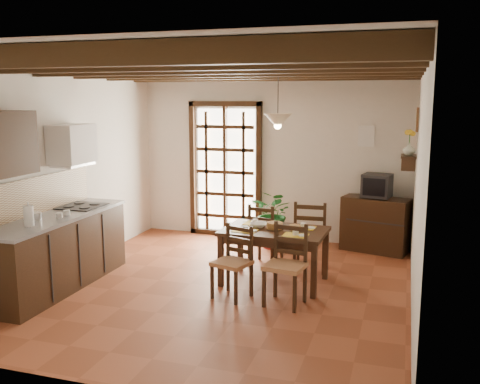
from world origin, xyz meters
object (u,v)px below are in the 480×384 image
at_px(chair_near_right, 285,280).
at_px(crt_tv, 377,185).
at_px(kitchen_counter, 58,250).
at_px(chair_near_left, 232,275).
at_px(chair_far_left, 265,246).
at_px(pendant_lamp, 278,119).
at_px(potted_plant, 274,212).
at_px(sideboard, 375,224).
at_px(chair_far_right, 311,248).
at_px(dining_table, 274,236).

bearing_deg(chair_near_right, crt_tv, 79.77).
distance_m(kitchen_counter, crt_tv, 4.66).
height_order(chair_near_left, chair_far_left, chair_far_left).
bearing_deg(pendant_lamp, chair_far_left, 117.18).
xyz_separation_m(chair_far_left, potted_plant, (-0.10, 0.91, 0.29)).
relative_size(chair_near_left, sideboard, 0.87).
bearing_deg(chair_near_left, chair_near_right, 14.67).
bearing_deg(kitchen_counter, pendant_lamp, 22.89).
relative_size(chair_near_left, chair_far_left, 0.97).
distance_m(chair_near_right, potted_plant, 2.37).
xyz_separation_m(kitchen_counter, crt_tv, (3.66, 2.82, 0.55)).
height_order(chair_far_right, pendant_lamp, pendant_lamp).
xyz_separation_m(chair_near_left, potted_plant, (-0.04, 2.23, 0.30)).
relative_size(dining_table, chair_far_right, 1.36).
xyz_separation_m(chair_near_right, chair_far_right, (0.06, 1.32, 0.02)).
relative_size(kitchen_counter, chair_far_right, 2.30).
height_order(dining_table, chair_far_left, chair_far_left).
xyz_separation_m(sideboard, pendant_lamp, (-1.14, -1.76, 1.66)).
bearing_deg(chair_far_right, chair_far_left, -6.15).
height_order(chair_far_right, potted_plant, potted_plant).
distance_m(chair_far_left, potted_plant, 0.96).
bearing_deg(chair_near_right, kitchen_counter, -165.83).
xyz_separation_m(chair_far_right, sideboard, (0.79, 1.22, 0.11)).
height_order(chair_near_right, crt_tv, crt_tv).
relative_size(sideboard, potted_plant, 0.51).
bearing_deg(crt_tv, chair_near_right, -97.60).
height_order(sideboard, crt_tv, crt_tv).
bearing_deg(sideboard, potted_plant, -155.45).
bearing_deg(sideboard, kitchen_counter, -128.12).
relative_size(chair_far_right, pendant_lamp, 1.16).
bearing_deg(chair_near_right, dining_table, 121.87).
distance_m(chair_near_right, pendant_lamp, 1.97).
bearing_deg(chair_near_left, pendant_lamp, 82.04).
distance_m(dining_table, chair_far_right, 0.79).
height_order(kitchen_counter, pendant_lamp, pendant_lamp).
height_order(chair_far_left, crt_tv, crt_tv).
bearing_deg(chair_near_left, chair_far_right, 78.52).
xyz_separation_m(kitchen_counter, chair_near_right, (2.82, 0.29, -0.18)).
bearing_deg(chair_far_right, kitchen_counter, 25.76).
xyz_separation_m(sideboard, potted_plant, (-1.53, -0.28, 0.15)).
height_order(chair_near_right, chair_far_left, chair_near_right).
bearing_deg(chair_near_right, chair_far_left, 121.87).
xyz_separation_m(chair_far_right, crt_tv, (0.79, 1.21, 0.72)).
bearing_deg(pendant_lamp, chair_near_left, -115.09).
bearing_deg(chair_far_right, potted_plant, -54.97).
relative_size(chair_near_right, sideboard, 0.94).
xyz_separation_m(chair_near_right, crt_tv, (0.84, 2.53, 0.74)).
distance_m(kitchen_counter, pendant_lamp, 3.17).
bearing_deg(chair_far_left, kitchen_counter, 46.69).
bearing_deg(chair_far_right, sideboard, -126.29).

